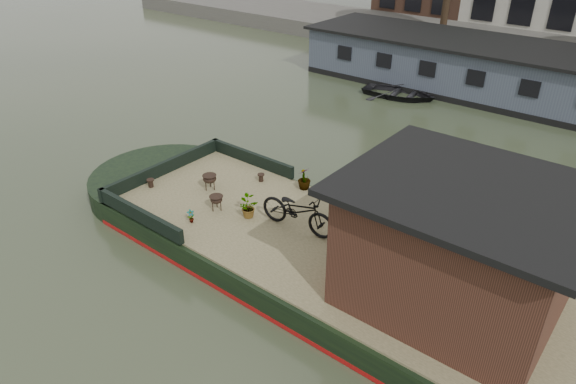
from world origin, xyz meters
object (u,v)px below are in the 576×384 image
Objects in this scene: brazier_front at (217,203)px; brazier_rear at (210,182)px; cabin at (458,245)px; dinghy at (399,90)px; bicycle at (298,210)px.

brazier_rear reaches higher than brazier_front.
cabin reaches higher than brazier_front.
cabin is at bearing 4.49° from brazier_front.
dinghy is (-0.50, 11.18, -0.54)m from brazier_rear.
dinghy is at bearing 96.60° from brazier_front.
cabin is 13.42m from dinghy.
bicycle reaches higher than dinghy.
brazier_front is 11.87m from dinghy.
bicycle is 11.75m from dinghy.
bicycle is at bearing 178.18° from cabin.
brazier_front is 1.05m from brazier_rear.
bicycle is at bearing 15.51° from brazier_front.
dinghy is (-1.36, 11.78, -0.52)m from brazier_front.
cabin is 5.75m from brazier_front.
brazier_rear is at bearing 178.61° from cabin.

